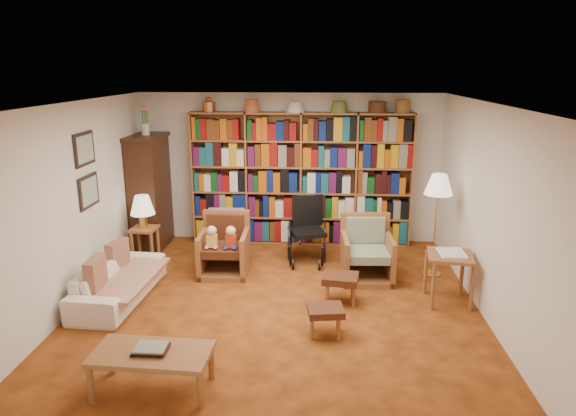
# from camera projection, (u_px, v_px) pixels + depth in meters

# --- Properties ---
(floor) EXTENTS (5.00, 5.00, 0.00)m
(floor) POSITION_uv_depth(u_px,v_px,m) (278.00, 302.00, 6.56)
(floor) COLOR #9F4D18
(floor) RESTS_ON ground
(ceiling) EXTENTS (5.00, 5.00, 0.00)m
(ceiling) POSITION_uv_depth(u_px,v_px,m) (277.00, 103.00, 5.90)
(ceiling) COLOR white
(ceiling) RESTS_ON wall_back
(wall_back) EXTENTS (5.00, 0.00, 5.00)m
(wall_back) POSITION_uv_depth(u_px,v_px,m) (290.00, 168.00, 8.63)
(wall_back) COLOR silver
(wall_back) RESTS_ON floor
(wall_front) EXTENTS (5.00, 0.00, 5.00)m
(wall_front) POSITION_uv_depth(u_px,v_px,m) (250.00, 296.00, 3.82)
(wall_front) COLOR silver
(wall_front) RESTS_ON floor
(wall_left) EXTENTS (0.00, 5.00, 5.00)m
(wall_left) POSITION_uv_depth(u_px,v_px,m) (77.00, 204.00, 6.38)
(wall_left) COLOR silver
(wall_left) RESTS_ON floor
(wall_right) EXTENTS (0.00, 5.00, 5.00)m
(wall_right) POSITION_uv_depth(u_px,v_px,m) (487.00, 211.00, 6.08)
(wall_right) COLOR silver
(wall_right) RESTS_ON floor
(bookshelf) EXTENTS (3.60, 0.30, 2.42)m
(bookshelf) POSITION_uv_depth(u_px,v_px,m) (301.00, 175.00, 8.48)
(bookshelf) COLOR #955A2E
(bookshelf) RESTS_ON floor
(curio_cabinet) EXTENTS (0.50, 0.95, 2.40)m
(curio_cabinet) POSITION_uv_depth(u_px,v_px,m) (150.00, 191.00, 8.37)
(curio_cabinet) COLOR #361B0E
(curio_cabinet) RESTS_ON floor
(framed_pictures) EXTENTS (0.03, 0.52, 0.97)m
(framed_pictures) POSITION_uv_depth(u_px,v_px,m) (87.00, 170.00, 6.57)
(framed_pictures) COLOR black
(framed_pictures) RESTS_ON wall_left
(sofa) EXTENTS (1.70, 0.74, 0.49)m
(sofa) POSITION_uv_depth(u_px,v_px,m) (119.00, 281.00, 6.59)
(sofa) COLOR #F2E7CD
(sofa) RESTS_ON floor
(sofa_throw) EXTENTS (0.85, 1.49, 0.04)m
(sofa_throw) POSITION_uv_depth(u_px,v_px,m) (122.00, 277.00, 6.57)
(sofa_throw) COLOR beige
(sofa_throw) RESTS_ON sofa
(cushion_left) EXTENTS (0.20, 0.41, 0.40)m
(cushion_left) POSITION_uv_depth(u_px,v_px,m) (118.00, 256.00, 6.88)
(cushion_left) COLOR maroon
(cushion_left) RESTS_ON sofa
(cushion_right) EXTENTS (0.15, 0.42, 0.42)m
(cushion_right) POSITION_uv_depth(u_px,v_px,m) (96.00, 277.00, 6.20)
(cushion_right) COLOR maroon
(cushion_right) RESTS_ON sofa
(side_table_lamp) EXTENTS (0.41, 0.41, 0.54)m
(side_table_lamp) POSITION_uv_depth(u_px,v_px,m) (145.00, 237.00, 7.84)
(side_table_lamp) COLOR #955A2E
(side_table_lamp) RESTS_ON floor
(table_lamp) EXTENTS (0.37, 0.37, 0.50)m
(table_lamp) POSITION_uv_depth(u_px,v_px,m) (142.00, 206.00, 7.71)
(table_lamp) COLOR gold
(table_lamp) RESTS_ON side_table_lamp
(armchair_leather) EXTENTS (0.71, 0.76, 0.88)m
(armchair_leather) POSITION_uv_depth(u_px,v_px,m) (225.00, 247.00, 7.48)
(armchair_leather) COLOR #955A2E
(armchair_leather) RESTS_ON floor
(armchair_sage) EXTENTS (0.74, 0.77, 0.88)m
(armchair_sage) POSITION_uv_depth(u_px,v_px,m) (366.00, 254.00, 7.28)
(armchair_sage) COLOR #955A2E
(armchair_sage) RESTS_ON floor
(wheelchair) EXTENTS (0.61, 0.80, 1.00)m
(wheelchair) POSITION_uv_depth(u_px,v_px,m) (307.00, 232.00, 7.88)
(wheelchair) COLOR black
(wheelchair) RESTS_ON floor
(floor_lamp) EXTENTS (0.39, 0.39, 1.49)m
(floor_lamp) POSITION_uv_depth(u_px,v_px,m) (439.00, 189.00, 7.07)
(floor_lamp) COLOR gold
(floor_lamp) RESTS_ON floor
(side_table_papers) EXTENTS (0.62, 0.62, 0.68)m
(side_table_papers) POSITION_uv_depth(u_px,v_px,m) (450.00, 262.00, 6.42)
(side_table_papers) COLOR #955A2E
(side_table_papers) RESTS_ON floor
(footstool_a) EXTENTS (0.49, 0.43, 0.37)m
(footstool_a) POSITION_uv_depth(u_px,v_px,m) (340.00, 280.00, 6.47)
(footstool_a) COLOR #4E2314
(footstool_a) RESTS_ON floor
(footstool_b) EXTENTS (0.43, 0.38, 0.33)m
(footstool_b) POSITION_uv_depth(u_px,v_px,m) (326.00, 312.00, 5.69)
(footstool_b) COLOR #4E2314
(footstool_b) RESTS_ON floor
(coffee_table) EXTENTS (1.10, 0.59, 0.46)m
(coffee_table) POSITION_uv_depth(u_px,v_px,m) (152.00, 356.00, 4.68)
(coffee_table) COLOR #955A2E
(coffee_table) RESTS_ON floor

